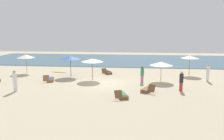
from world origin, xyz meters
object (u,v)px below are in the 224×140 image
object	(u,v)px
person_1	(181,81)
person_3	(142,74)
lounger_1	(107,72)
surfboard	(59,72)
umbrella_0	(26,56)
person_0	(15,81)
lounger_0	(50,79)
umbrella_3	(161,64)
lounger_3	(148,90)
umbrella_4	(190,57)
person_2	(208,72)
umbrella_1	(92,60)
umbrella_2	(70,58)
lounger_2	(122,95)

from	to	relation	value
person_1	person_3	distance (m)	4.14
lounger_1	surfboard	bearing A→B (deg)	178.15
umbrella_0	person_0	size ratio (longest dim) A/B	1.23
lounger_0	person_3	distance (m)	9.27
umbrella_3	lounger_3	xyz separation A→B (m)	(-1.50, -3.94, -1.64)
umbrella_4	person_2	world-z (taller)	umbrella_4
umbrella_1	person_0	xyz separation A→B (m)	(-5.58, -5.04, -1.14)
umbrella_3	lounger_0	world-z (taller)	umbrella_3
umbrella_3	umbrella_4	xyz separation A→B (m)	(3.58, 3.51, 0.29)
umbrella_0	surfboard	distance (m)	4.29
surfboard	umbrella_0	bearing A→B (deg)	-166.57
umbrella_0	person_1	world-z (taller)	umbrella_0
lounger_0	surfboard	xyz separation A→B (m)	(-0.72, 4.62, -0.14)
umbrella_2	lounger_3	bearing A→B (deg)	-32.46
umbrella_0	umbrella_2	distance (m)	6.02
umbrella_4	lounger_0	xyz separation A→B (m)	(-14.72, -4.60, -1.92)
person_2	surfboard	xyz separation A→B (m)	(-16.56, 3.01, -0.87)
lounger_0	lounger_2	xyz separation A→B (m)	(7.58, -4.73, -0.00)
person_3	person_1	bearing A→B (deg)	-38.95
lounger_0	lounger_3	size ratio (longest dim) A/B	1.03
lounger_1	person_2	xyz separation A→B (m)	(10.58, -2.82, 0.73)
lounger_2	umbrella_1	bearing A→B (deg)	120.82
lounger_1	lounger_3	world-z (taller)	lounger_3
person_0	person_3	bearing A→B (deg)	22.00
lounger_3	surfboard	xyz separation A→B (m)	(-10.36, 7.47, -0.14)
person_3	lounger_2	bearing A→B (deg)	-108.43
umbrella_0	surfboard	bearing A→B (deg)	13.43
umbrella_0	person_2	xyz separation A→B (m)	(20.26, -2.13, -1.13)
lounger_0	lounger_1	size ratio (longest dim) A/B	1.02
umbrella_1	surfboard	size ratio (longest dim) A/B	1.14
umbrella_1	person_2	bearing A→B (deg)	2.99
umbrella_2	surfboard	size ratio (longest dim) A/B	1.16
umbrella_1	surfboard	xyz separation A→B (m)	(-4.88, 3.62, -2.02)
lounger_1	lounger_3	bearing A→B (deg)	-58.97
lounger_3	surfboard	world-z (taller)	lounger_3
person_0	surfboard	world-z (taller)	person_0
lounger_2	person_1	world-z (taller)	person_1
lounger_0	person_0	xyz separation A→B (m)	(-1.43, -4.04, 0.74)
umbrella_2	lounger_1	xyz separation A→B (m)	(3.82, 2.07, -1.95)
lounger_0	person_2	size ratio (longest dim) A/B	1.01
lounger_0	person_2	bearing A→B (deg)	5.79
umbrella_0	person_3	xyz separation A→B (m)	(13.66, -3.47, -1.21)
umbrella_0	lounger_2	xyz separation A→B (m)	(11.99, -8.47, -1.86)
person_1	lounger_0	bearing A→B (deg)	169.41
lounger_1	person_0	xyz separation A→B (m)	(-6.69, -8.47, 0.74)
lounger_2	surfboard	distance (m)	12.51
person_3	person_0	bearing A→B (deg)	-158.00
umbrella_2	lounger_2	bearing A→B (deg)	-49.18
umbrella_0	lounger_0	distance (m)	6.08
lounger_1	person_2	distance (m)	10.97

